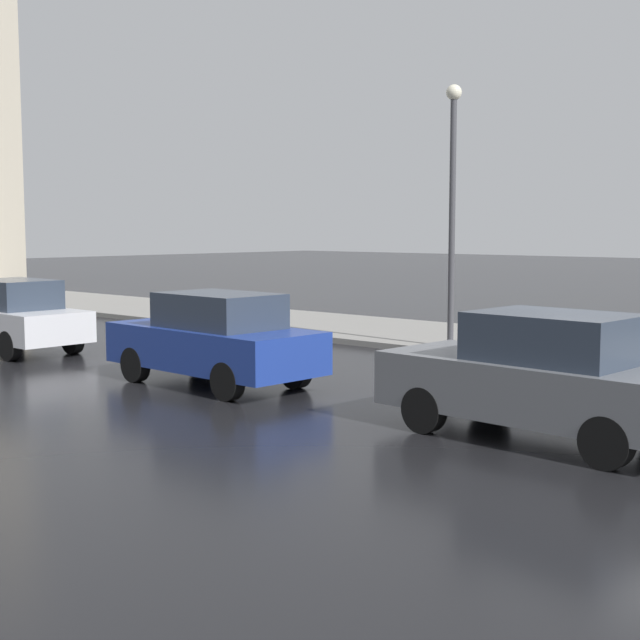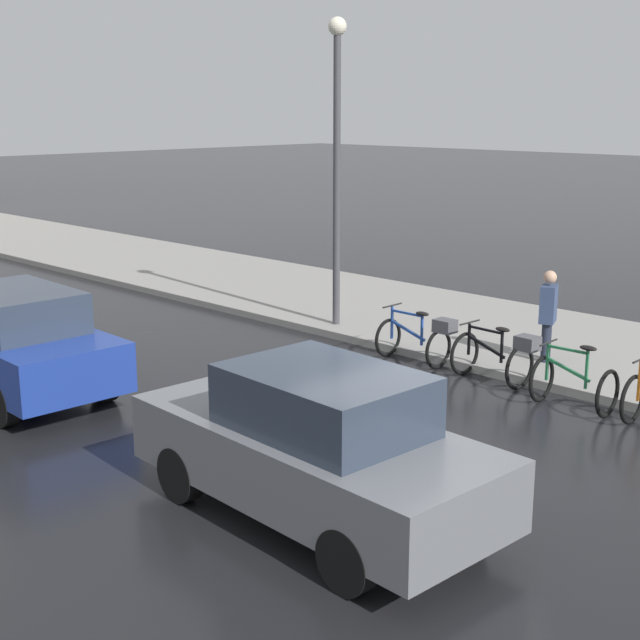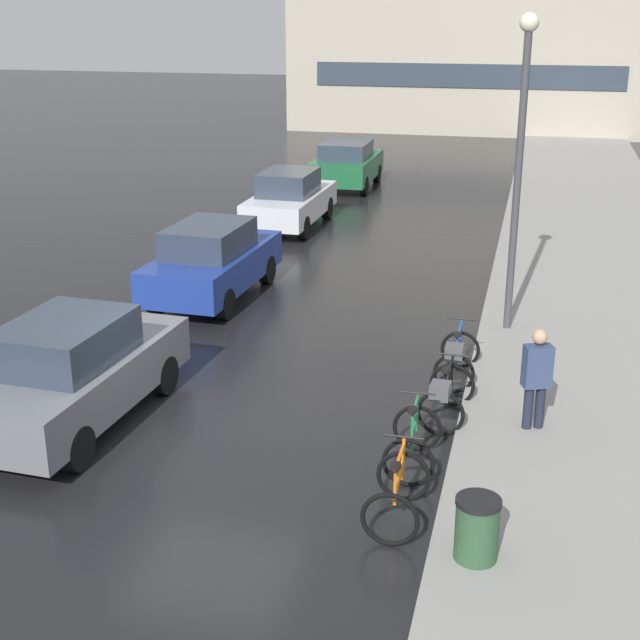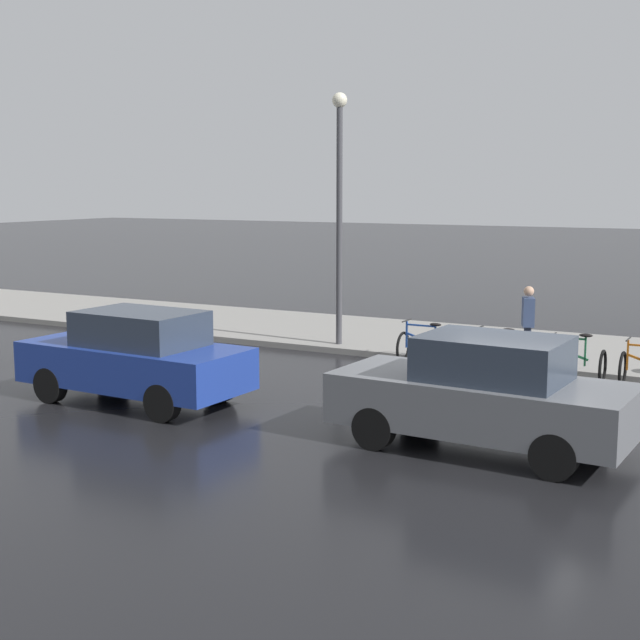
{
  "view_description": "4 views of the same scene",
  "coord_description": "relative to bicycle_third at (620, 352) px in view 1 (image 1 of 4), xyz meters",
  "views": [
    {
      "loc": [
        -12.7,
        -5.62,
        2.79
      ],
      "look_at": [
        -0.53,
        5.16,
        1.11
      ],
      "focal_mm": 50.0,
      "sensor_mm": 36.0,
      "label": 1
    },
    {
      "loc": [
        -8.35,
        -6.33,
        4.32
      ],
      "look_at": [
        1.24,
        3.0,
        1.11
      ],
      "focal_mm": 50.0,
      "sensor_mm": 36.0,
      "label": 2
    },
    {
      "loc": [
        4.48,
        -11.24,
        6.03
      ],
      "look_at": [
        1.32,
        1.59,
        1.35
      ],
      "focal_mm": 50.0,
      "sensor_mm": 36.0,
      "label": 3
    },
    {
      "loc": [
        -14.29,
        -4.03,
        3.83
      ],
      "look_at": [
        -0.86,
        3.19,
        1.53
      ],
      "focal_mm": 50.0,
      "sensor_mm": 36.0,
      "label": 4
    }
  ],
  "objects": [
    {
      "name": "ground_plane",
      "position": [
        -3.38,
        -1.11,
        -0.49
      ],
      "size": [
        140.0,
        140.0,
        0.0
      ],
      "primitive_type": "plane",
      "color": "black"
    },
    {
      "name": "car_grey",
      "position": [
        -5.45,
        -1.27,
        0.35
      ],
      "size": [
        2.0,
        4.38,
        1.69
      ],
      "color": "slate",
      "rests_on": "ground"
    },
    {
      "name": "car_white",
      "position": [
        -5.72,
        11.76,
        0.32
      ],
      "size": [
        1.77,
        4.24,
        1.64
      ],
      "color": "silver",
      "rests_on": "ground"
    },
    {
      "name": "car_blue",
      "position": [
        -5.59,
        5.06,
        0.34
      ],
      "size": [
        1.91,
        4.23,
        1.66
      ],
      "color": "navy",
      "rests_on": "ground"
    },
    {
      "name": "bicycle_third",
      "position": [
        0.0,
        0.0,
        0.0
      ],
      "size": [
        0.79,
        1.43,
        0.94
      ],
      "color": "black",
      "rests_on": "ground"
    },
    {
      "name": "streetlamp",
      "position": [
        0.74,
        4.25,
        3.12
      ],
      "size": [
        0.34,
        0.34,
        5.92
      ],
      "color": "#424247",
      "rests_on": "ground"
    },
    {
      "name": "sidewalk_kerb",
      "position": [
        2.62,
        8.89,
        -0.42
      ],
      "size": [
        4.8,
        60.0,
        0.14
      ],
      "primitive_type": "cube",
      "color": "gray",
      "rests_on": "ground"
    },
    {
      "name": "bicycle_farthest",
      "position": [
        0.01,
        1.59,
        -0.01
      ],
      "size": [
        0.69,
        1.42,
        0.95
      ],
      "color": "black",
      "rests_on": "ground"
    }
  ]
}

